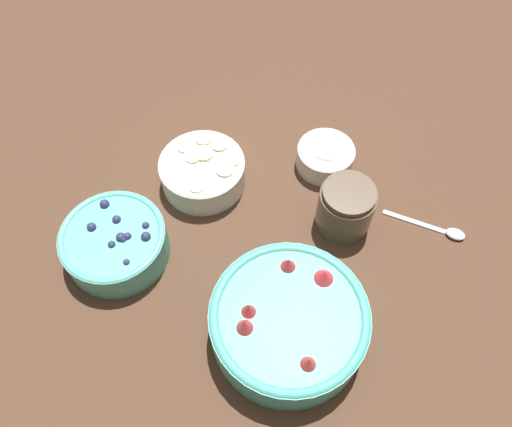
# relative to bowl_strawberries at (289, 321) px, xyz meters

# --- Properties ---
(ground_plane) EXTENTS (4.00, 4.00, 0.00)m
(ground_plane) POSITION_rel_bowl_strawberries_xyz_m (0.07, -0.12, -0.04)
(ground_plane) COLOR #4C3323
(bowl_strawberries) EXTENTS (0.22, 0.22, 0.10)m
(bowl_strawberries) POSITION_rel_bowl_strawberries_xyz_m (0.00, 0.00, 0.00)
(bowl_strawberries) COLOR #47AD9E
(bowl_strawberries) RESTS_ON ground_plane
(bowl_blueberries) EXTENTS (0.17, 0.17, 0.07)m
(bowl_blueberries) POSITION_rel_bowl_strawberries_xyz_m (0.29, -0.09, -0.01)
(bowl_blueberries) COLOR #56B7A8
(bowl_blueberries) RESTS_ON ground_plane
(bowl_bananas) EXTENTS (0.15, 0.15, 0.06)m
(bowl_bananas) POSITION_rel_bowl_strawberries_xyz_m (0.18, -0.25, -0.01)
(bowl_bananas) COLOR silver
(bowl_bananas) RESTS_ON ground_plane
(bowl_cream) EXTENTS (0.10, 0.10, 0.05)m
(bowl_cream) POSITION_rel_bowl_strawberries_xyz_m (-0.02, -0.32, -0.02)
(bowl_cream) COLOR silver
(bowl_cream) RESTS_ON ground_plane
(jar_chocolate) EXTENTS (0.09, 0.09, 0.09)m
(jar_chocolate) POSITION_rel_bowl_strawberries_xyz_m (-0.07, -0.20, -0.00)
(jar_chocolate) COLOR brown
(jar_chocolate) RESTS_ON ground_plane
(spoon) EXTENTS (0.14, 0.05, 0.01)m
(spoon) POSITION_rel_bowl_strawberries_xyz_m (-0.23, -0.21, -0.04)
(spoon) COLOR silver
(spoon) RESTS_ON ground_plane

